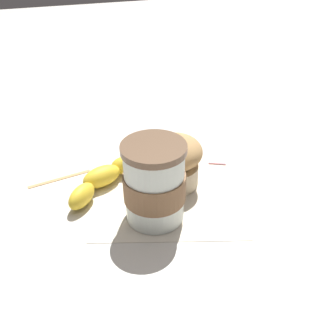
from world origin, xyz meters
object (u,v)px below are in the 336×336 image
(banana, at_px, (120,173))
(sugar_packet, at_px, (217,156))
(coffee_cup, at_px, (154,183))
(muffin, at_px, (175,160))

(banana, bearing_deg, sugar_packet, -83.32)
(coffee_cup, xyz_separation_m, sugar_packet, (0.13, -0.16, -0.06))
(muffin, height_order, sugar_packet, muffin)
(sugar_packet, bearing_deg, coffee_cup, 128.45)
(coffee_cup, relative_size, muffin, 1.40)
(coffee_cup, bearing_deg, banana, 17.47)
(muffin, bearing_deg, coffee_cup, 141.62)
(banana, bearing_deg, coffee_cup, -162.53)
(muffin, distance_m, sugar_packet, 0.13)
(coffee_cup, distance_m, banana, 0.12)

